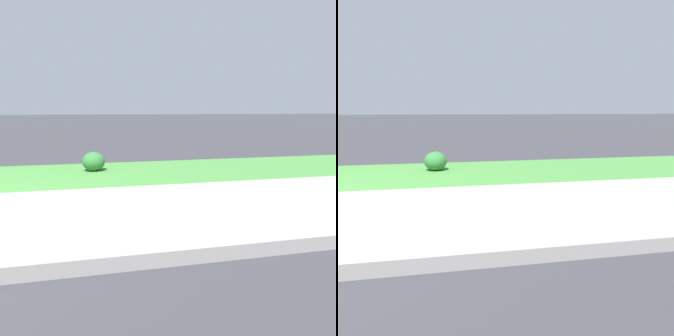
# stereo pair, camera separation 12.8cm
# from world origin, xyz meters

# --- Properties ---
(shrub_bush_near_lamp) EXTENTS (0.41, 0.41, 0.35)m
(shrub_bush_near_lamp) POSITION_xyz_m (1.91, 2.58, 0.17)
(shrub_bush_near_lamp) COLOR #337538
(shrub_bush_near_lamp) RESTS_ON ground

